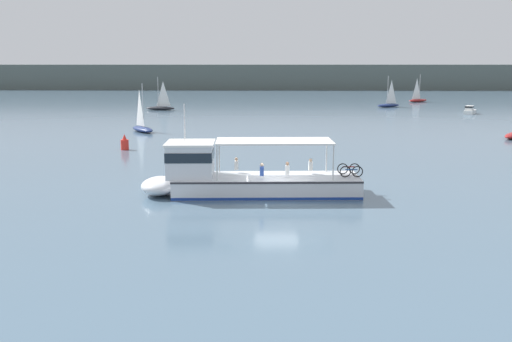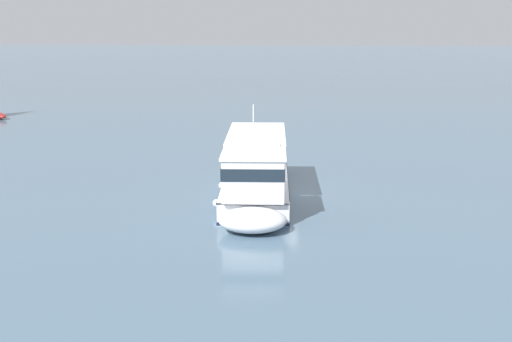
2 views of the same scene
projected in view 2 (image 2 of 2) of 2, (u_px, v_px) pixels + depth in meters
name	position (u px, v px, depth m)	size (l,w,h in m)	color
ground_plane	(274.00, 192.00, 34.54)	(400.00, 400.00, 0.00)	slate
ferry_main	(255.00, 183.00, 32.22)	(12.96, 3.97, 5.32)	silver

